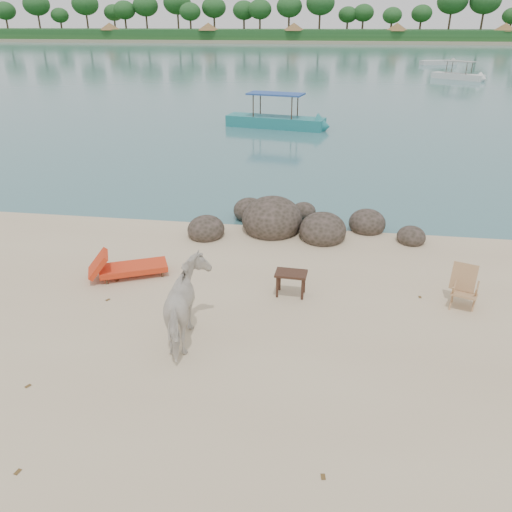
{
  "coord_description": "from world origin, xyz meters",
  "views": [
    {
      "loc": [
        1.93,
        -6.95,
        5.29
      ],
      "look_at": [
        0.6,
        2.0,
        1.0
      ],
      "focal_mm": 35.0,
      "sensor_mm": 36.0,
      "label": 1
    }
  ],
  "objects": [
    {
      "name": "boat_mid",
      "position": [
        14.05,
        47.55,
        1.39
      ],
      "size": [
        5.26,
        4.58,
        2.79
      ],
      "primitive_type": null,
      "rotation": [
        0.0,
        0.0,
        -0.68
      ],
      "color": "silver",
      "rests_on": "water"
    },
    {
      "name": "dead_leaves",
      "position": [
        -0.83,
        -0.8,
        0.0
      ],
      "size": [
        8.2,
        6.03,
        0.0
      ],
      "color": "brown",
      "rests_on": "ground"
    },
    {
      "name": "lounge_chair",
      "position": [
        -2.29,
        2.6,
        0.28
      ],
      "size": [
        1.96,
        1.37,
        0.56
      ],
      "primitive_type": null,
      "rotation": [
        0.0,
        0.0,
        0.43
      ],
      "color": "red",
      "rests_on": "ground"
    },
    {
      "name": "side_table",
      "position": [
        1.3,
        2.24,
        0.26
      ],
      "size": [
        0.67,
        0.45,
        0.53
      ],
      "primitive_type": null,
      "rotation": [
        0.0,
        0.0,
        -0.05
      ],
      "color": "black",
      "rests_on": "ground"
    },
    {
      "name": "deck_chair",
      "position": [
        4.79,
        2.27,
        0.41
      ],
      "size": [
        0.7,
        0.73,
        0.83
      ],
      "primitive_type": null,
      "rotation": [
        0.0,
        0.0,
        -0.35
      ],
      "color": "tan",
      "rests_on": "ground"
    },
    {
      "name": "cow",
      "position": [
        -0.36,
        0.35,
        0.72
      ],
      "size": [
        1.05,
        1.8,
        1.43
      ],
      "primitive_type": "imported",
      "rotation": [
        0.0,
        0.0,
        3.31
      ],
      "color": "silver",
      "rests_on": "ground"
    },
    {
      "name": "far_shore",
      "position": [
        0.0,
        170.0,
        0.0
      ],
      "size": [
        420.0,
        90.0,
        1.4
      ],
      "primitive_type": "cube",
      "color": "tan",
      "rests_on": "ground"
    },
    {
      "name": "boulders",
      "position": [
        0.97,
        5.82,
        0.23
      ],
      "size": [
        6.27,
        2.84,
        1.25
      ],
      "rotation": [
        0.0,
        0.0,
        0.35
      ],
      "color": "#2A251C",
      "rests_on": "ground"
    },
    {
      "name": "boat_far",
      "position": [
        15.46,
        66.22,
        0.31
      ],
      "size": [
        5.51,
        2.98,
        0.63
      ],
      "primitive_type": null,
      "rotation": [
        0.0,
        0.0,
        0.34
      ],
      "color": "silver",
      "rests_on": "water"
    },
    {
      "name": "boat_near",
      "position": [
        -1.09,
        20.63,
        1.47
      ],
      "size": [
        6.16,
        2.51,
        2.93
      ],
      "primitive_type": null,
      "rotation": [
        0.0,
        0.0,
        -0.2
      ],
      "color": "#217A7D",
      "rests_on": "water"
    },
    {
      "name": "water",
      "position": [
        0.0,
        90.0,
        0.0
      ],
      "size": [
        400.0,
        400.0,
        0.0
      ],
      "primitive_type": "plane",
      "color": "#346768",
      "rests_on": "ground"
    },
    {
      "name": "far_scenery",
      "position": [
        0.03,
        136.7,
        3.14
      ],
      "size": [
        420.0,
        18.0,
        9.5
      ],
      "color": "#1E4C1E",
      "rests_on": "ground"
    }
  ]
}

